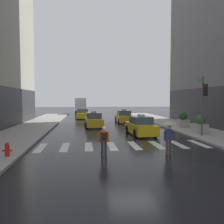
{
  "coord_description": "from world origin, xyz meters",
  "views": [
    {
      "loc": [
        -2.51,
        -11.58,
        3.13
      ],
      "look_at": [
        -0.17,
        8.0,
        1.99
      ],
      "focal_mm": 35.6,
      "sensor_mm": 36.0,
      "label": 1
    }
  ],
  "objects_px": {
    "taxi_fourth": "(83,114)",
    "pedestrian_with_backpack": "(104,139)",
    "box_truck": "(81,105)",
    "planter_near_corner": "(200,125)",
    "taxi_second": "(94,120)",
    "taxi_third": "(124,117)",
    "pedestrian_with_umbrella": "(170,128)",
    "traffic_light_pole": "(204,98)",
    "planter_mid_block": "(183,120)",
    "fire_hydrant": "(7,149)",
    "taxi_lead": "(141,126)"
  },
  "relations": [
    {
      "from": "taxi_fourth",
      "to": "pedestrian_with_backpack",
      "type": "xyz_separation_m",
      "value": [
        1.37,
        -24.0,
        0.25
      ]
    },
    {
      "from": "box_truck",
      "to": "planter_near_corner",
      "type": "height_order",
      "value": "box_truck"
    },
    {
      "from": "taxi_second",
      "to": "pedestrian_with_backpack",
      "type": "bearing_deg",
      "value": -89.64
    },
    {
      "from": "planter_near_corner",
      "to": "box_truck",
      "type": "bearing_deg",
      "value": 110.98
    },
    {
      "from": "taxi_second",
      "to": "taxi_third",
      "type": "height_order",
      "value": "same"
    },
    {
      "from": "pedestrian_with_backpack",
      "to": "pedestrian_with_umbrella",
      "type": "bearing_deg",
      "value": 0.68
    },
    {
      "from": "planter_near_corner",
      "to": "traffic_light_pole",
      "type": "bearing_deg",
      "value": -109.93
    },
    {
      "from": "taxi_fourth",
      "to": "pedestrian_with_backpack",
      "type": "bearing_deg",
      "value": -86.73
    },
    {
      "from": "taxi_second",
      "to": "taxi_third",
      "type": "distance_m",
      "value": 6.08
    },
    {
      "from": "planter_mid_block",
      "to": "box_truck",
      "type": "bearing_deg",
      "value": 114.78
    },
    {
      "from": "pedestrian_with_umbrella",
      "to": "taxi_third",
      "type": "bearing_deg",
      "value": 88.65
    },
    {
      "from": "box_truck",
      "to": "planter_near_corner",
      "type": "bearing_deg",
      "value": -69.02
    },
    {
      "from": "box_truck",
      "to": "planter_mid_block",
      "type": "distance_m",
      "value": 27.02
    },
    {
      "from": "fire_hydrant",
      "to": "pedestrian_with_umbrella",
      "type": "bearing_deg",
      "value": -0.38
    },
    {
      "from": "fire_hydrant",
      "to": "planter_near_corner",
      "type": "bearing_deg",
      "value": 24.66
    },
    {
      "from": "traffic_light_pole",
      "to": "taxi_fourth",
      "type": "bearing_deg",
      "value": 117.67
    },
    {
      "from": "pedestrian_with_backpack",
      "to": "planter_mid_block",
      "type": "distance_m",
      "value": 14.28
    },
    {
      "from": "pedestrian_with_backpack",
      "to": "fire_hydrant",
      "type": "distance_m",
      "value": 5.08
    },
    {
      "from": "taxi_fourth",
      "to": "fire_hydrant",
      "type": "distance_m",
      "value": 24.18
    },
    {
      "from": "traffic_light_pole",
      "to": "taxi_fourth",
      "type": "xyz_separation_m",
      "value": [
        -9.91,
        18.89,
        -2.53
      ]
    },
    {
      "from": "pedestrian_with_umbrella",
      "to": "taxi_fourth",
      "type": "bearing_deg",
      "value": 102.02
    },
    {
      "from": "taxi_lead",
      "to": "pedestrian_with_backpack",
      "type": "xyz_separation_m",
      "value": [
        -3.85,
        -7.19,
        0.25
      ]
    },
    {
      "from": "pedestrian_with_umbrella",
      "to": "fire_hydrant",
      "type": "distance_m",
      "value": 8.85
    },
    {
      "from": "traffic_light_pole",
      "to": "taxi_second",
      "type": "xyz_separation_m",
      "value": [
        -8.62,
        8.2,
        -2.53
      ]
    },
    {
      "from": "taxi_fourth",
      "to": "box_truck",
      "type": "relative_size",
      "value": 0.61
    },
    {
      "from": "planter_mid_block",
      "to": "taxi_fourth",
      "type": "bearing_deg",
      "value": 129.11
    },
    {
      "from": "pedestrian_with_backpack",
      "to": "planter_mid_block",
      "type": "xyz_separation_m",
      "value": [
        9.39,
        10.76,
        -0.1
      ]
    },
    {
      "from": "box_truck",
      "to": "planter_near_corner",
      "type": "xyz_separation_m",
      "value": [
        11.0,
        -28.69,
        -0.98
      ]
    },
    {
      "from": "taxi_third",
      "to": "taxi_fourth",
      "type": "distance_m",
      "value": 8.39
    },
    {
      "from": "box_truck",
      "to": "pedestrian_with_umbrella",
      "type": "xyz_separation_m",
      "value": [
        5.66,
        -35.23,
        -0.34
      ]
    },
    {
      "from": "planter_mid_block",
      "to": "pedestrian_with_backpack",
      "type": "bearing_deg",
      "value": -131.13
    },
    {
      "from": "taxi_lead",
      "to": "taxi_third",
      "type": "relative_size",
      "value": 1.02
    },
    {
      "from": "box_truck",
      "to": "planter_mid_block",
      "type": "relative_size",
      "value": 4.72
    },
    {
      "from": "pedestrian_with_umbrella",
      "to": "pedestrian_with_backpack",
      "type": "distance_m",
      "value": 3.77
    },
    {
      "from": "taxi_third",
      "to": "fire_hydrant",
      "type": "height_order",
      "value": "taxi_third"
    },
    {
      "from": "planter_near_corner",
      "to": "taxi_third",
      "type": "bearing_deg",
      "value": 113.98
    },
    {
      "from": "taxi_fourth",
      "to": "pedestrian_with_umbrella",
      "type": "xyz_separation_m",
      "value": [
        5.1,
        -23.95,
        0.79
      ]
    },
    {
      "from": "taxi_lead",
      "to": "pedestrian_with_umbrella",
      "type": "distance_m",
      "value": 7.19
    },
    {
      "from": "box_truck",
      "to": "fire_hydrant",
      "type": "xyz_separation_m",
      "value": [
        -3.13,
        -35.17,
        -1.34
      ]
    },
    {
      "from": "taxi_fourth",
      "to": "fire_hydrant",
      "type": "xyz_separation_m",
      "value": [
        -3.69,
        -23.89,
        -0.22
      ]
    },
    {
      "from": "box_truck",
      "to": "taxi_third",
      "type": "bearing_deg",
      "value": -70.97
    },
    {
      "from": "box_truck",
      "to": "taxi_second",
      "type": "bearing_deg",
      "value": -85.2
    },
    {
      "from": "taxi_third",
      "to": "pedestrian_with_backpack",
      "type": "xyz_separation_m",
      "value": [
        -4.14,
        -17.67,
        0.25
      ]
    },
    {
      "from": "taxi_third",
      "to": "planter_mid_block",
      "type": "bearing_deg",
      "value": -52.81
    },
    {
      "from": "taxi_fourth",
      "to": "box_truck",
      "type": "height_order",
      "value": "box_truck"
    },
    {
      "from": "taxi_fourth",
      "to": "planter_near_corner",
      "type": "relative_size",
      "value": 2.89
    },
    {
      "from": "taxi_third",
      "to": "planter_mid_block",
      "type": "relative_size",
      "value": 2.85
    },
    {
      "from": "pedestrian_with_umbrella",
      "to": "planter_near_corner",
      "type": "distance_m",
      "value": 8.48
    },
    {
      "from": "traffic_light_pole",
      "to": "pedestrian_with_backpack",
      "type": "bearing_deg",
      "value": -149.13
    },
    {
      "from": "pedestrian_with_backpack",
      "to": "fire_hydrant",
      "type": "bearing_deg",
      "value": 178.85
    }
  ]
}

